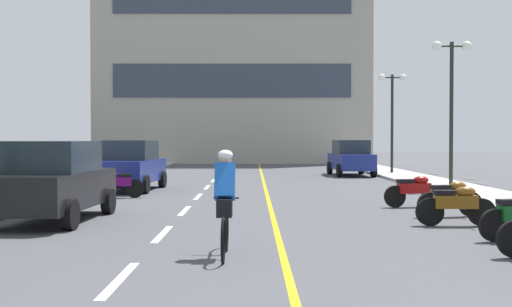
{
  "coord_description": "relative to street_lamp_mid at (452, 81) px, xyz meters",
  "views": [
    {
      "loc": [
        -0.24,
        -2.27,
        1.86
      ],
      "look_at": [
        -0.12,
        18.16,
        1.4
      ],
      "focal_mm": 44.0,
      "sensor_mm": 36.0,
      "label": 1
    }
  ],
  "objects": [
    {
      "name": "curb_right",
      "position": [
        0.14,
        3.31,
        -3.94
      ],
      "size": [
        2.4,
        72.0,
        0.12
      ],
      "primitive_type": "cube",
      "color": "#A8A8A3",
      "rests_on": "ground"
    },
    {
      "name": "curb_left",
      "position": [
        -14.26,
        3.31,
        -3.94
      ],
      "size": [
        2.4,
        72.0,
        0.12
      ],
      "primitive_type": "cube",
      "color": "#A8A8A3",
      "rests_on": "ground"
    },
    {
      "name": "lane_dash_6",
      "position": [
        -9.06,
        5.31,
        -4.0
      ],
      "size": [
        0.14,
        2.2,
        0.01
      ],
      "primitive_type": "cube",
      "color": "silver",
      "rests_on": "ground"
    },
    {
      "name": "motorcycle_7",
      "position": [
        -11.6,
        -3.17,
        -3.53
      ],
      "size": [
        1.69,
        0.6,
        0.92
      ],
      "color": "black",
      "rests_on": "ground"
    },
    {
      "name": "centre_line_yellow",
      "position": [
        -6.81,
        3.31,
        -4.0
      ],
      "size": [
        0.12,
        66.0,
        0.01
      ],
      "primitive_type": "cube",
      "color": "gold",
      "rests_on": "ground"
    },
    {
      "name": "lane_dash_8",
      "position": [
        -9.06,
        13.31,
        -4.0
      ],
      "size": [
        0.14,
        2.2,
        0.01
      ],
      "primitive_type": "cube",
      "color": "silver",
      "rests_on": "ground"
    },
    {
      "name": "office_building",
      "position": [
        -8.83,
        28.41,
        6.46
      ],
      "size": [
        21.3,
        8.33,
        20.94
      ],
      "color": "#9E998E",
      "rests_on": "ground"
    },
    {
      "name": "cyclist_rider",
      "position": [
        -7.74,
        -13.07,
        -3.11
      ],
      "size": [
        0.42,
        1.77,
        1.71
      ],
      "color": "black",
      "rests_on": "ground"
    },
    {
      "name": "lane_dash_9",
      "position": [
        -9.06,
        17.31,
        -4.0
      ],
      "size": [
        0.14,
        2.2,
        0.01
      ],
      "primitive_type": "cube",
      "color": "silver",
      "rests_on": "ground"
    },
    {
      "name": "parked_car_mid",
      "position": [
        -11.71,
        -0.18,
        -3.09
      ],
      "size": [
        2.15,
        4.31,
        1.82
      ],
      "color": "black",
      "rests_on": "ground"
    },
    {
      "name": "lane_dash_5",
      "position": [
        -9.06,
        1.31,
        -4.0
      ],
      "size": [
        0.14,
        2.2,
        0.01
      ],
      "primitive_type": "cube",
      "color": "silver",
      "rests_on": "ground"
    },
    {
      "name": "lane_dash_10",
      "position": [
        -9.06,
        21.31,
        -4.0
      ],
      "size": [
        0.14,
        2.2,
        0.01
      ],
      "primitive_type": "cube",
      "color": "silver",
      "rests_on": "ground"
    },
    {
      "name": "motorcycle_4",
      "position": [
        -2.93,
        -9.61,
        -3.53
      ],
      "size": [
        1.7,
        0.6,
        0.92
      ],
      "color": "black",
      "rests_on": "ground"
    },
    {
      "name": "lane_dash_11",
      "position": [
        -9.06,
        25.31,
        -4.0
      ],
      "size": [
        0.14,
        2.2,
        0.01
      ],
      "primitive_type": "cube",
      "color": "silver",
      "rests_on": "ground"
    },
    {
      "name": "lane_dash_7",
      "position": [
        -9.06,
        9.31,
        -4.0
      ],
      "size": [
        0.14,
        2.2,
        0.01
      ],
      "primitive_type": "cube",
      "color": "silver",
      "rests_on": "ground"
    },
    {
      "name": "lane_dash_4",
      "position": [
        -9.06,
        -2.69,
        -4.0
      ],
      "size": [
        0.14,
        2.2,
        0.01
      ],
      "primitive_type": "cube",
      "color": "silver",
      "rests_on": "ground"
    },
    {
      "name": "ground_plane",
      "position": [
        -7.06,
        0.31,
        -4.0
      ],
      "size": [
        140.0,
        140.0,
        0.0
      ],
      "primitive_type": "plane",
      "color": "#47474C"
    },
    {
      "name": "lane_dash_2",
      "position": [
        -9.06,
        -10.69,
        -4.0
      ],
      "size": [
        0.14,
        2.2,
        0.01
      ],
      "primitive_type": "cube",
      "color": "silver",
      "rests_on": "ground"
    },
    {
      "name": "motorcycle_5",
      "position": [
        -2.57,
        -8.06,
        -3.53
      ],
      "size": [
        1.68,
        0.68,
        0.92
      ],
      "color": "black",
      "rests_on": "ground"
    },
    {
      "name": "lane_dash_1",
      "position": [
        -9.06,
        -14.69,
        -4.0
      ],
      "size": [
        0.14,
        2.2,
        0.01
      ],
      "primitive_type": "cube",
      "color": "silver",
      "rests_on": "ground"
    },
    {
      "name": "street_lamp_mid",
      "position": [
        0.0,
        0.0,
        0.0
      ],
      "size": [
        1.46,
        0.36,
        5.33
      ],
      "color": "black",
      "rests_on": "curb_right"
    },
    {
      "name": "parked_car_near",
      "position": [
        -11.8,
        -8.75,
        -3.09
      ],
      "size": [
        2.09,
        4.28,
        1.82
      ],
      "color": "black",
      "rests_on": "ground"
    },
    {
      "name": "lane_dash_3",
      "position": [
        -9.06,
        -6.69,
        -4.0
      ],
      "size": [
        0.14,
        2.2,
        0.01
      ],
      "primitive_type": "cube",
      "color": "silver",
      "rests_on": "ground"
    },
    {
      "name": "parked_car_far",
      "position": [
        -2.26,
        9.11,
        -3.09
      ],
      "size": [
        2.08,
        4.28,
        1.82
      ],
      "color": "black",
      "rests_on": "ground"
    },
    {
      "name": "motorcycle_6",
      "position": [
        -2.86,
        -5.86,
        -3.53
      ],
      "size": [
        1.69,
        0.61,
        0.92
      ],
      "color": "black",
      "rests_on": "ground"
    },
    {
      "name": "street_lamp_far",
      "position": [
        -0.0,
        9.74,
        -0.12
      ],
      "size": [
        1.46,
        0.36,
        5.15
      ],
      "color": "black",
      "rests_on": "curb_right"
    }
  ]
}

